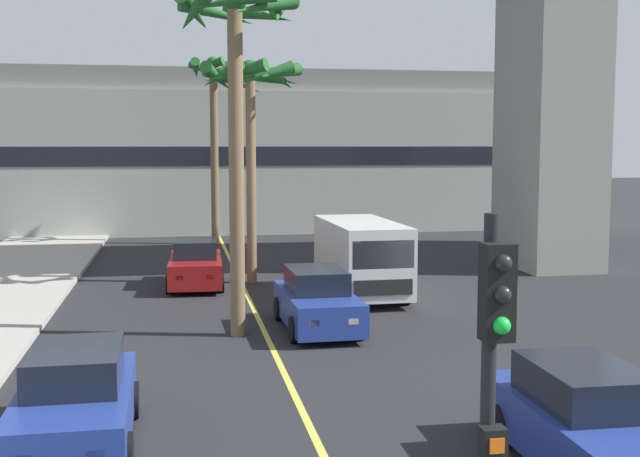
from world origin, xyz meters
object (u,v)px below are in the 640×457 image
(car_queue_front, at_px, (196,265))
(palm_tree_mid_median, at_px, (214,100))
(palm_tree_near_median, at_px, (235,55))
(delivery_van, at_px, (361,256))
(traffic_light_median_near, at_px, (491,401))
(palm_tree_far_median, at_px, (251,94))
(car_queue_fourth, at_px, (317,302))
(car_queue_second, at_px, (76,402))
(car_queue_third, at_px, (587,424))

(car_queue_front, relative_size, palm_tree_mid_median, 0.47)
(car_queue_front, distance_m, palm_tree_near_median, 9.64)
(delivery_van, xyz_separation_m, traffic_light_median_near, (-3.23, -18.54, 1.43))
(traffic_light_median_near, xyz_separation_m, palm_tree_mid_median, (-0.61, 32.99, 4.12))
(palm_tree_mid_median, height_order, palm_tree_far_median, palm_tree_mid_median)
(traffic_light_median_near, xyz_separation_m, palm_tree_near_median, (-0.98, 13.94, 4.17))
(delivery_van, relative_size, palm_tree_far_median, 0.70)
(car_queue_fourth, bearing_deg, palm_tree_far_median, 97.58)
(traffic_light_median_near, bearing_deg, car_queue_second, 120.29)
(palm_tree_near_median, distance_m, palm_tree_mid_median, 19.05)
(delivery_van, xyz_separation_m, palm_tree_near_median, (-4.21, -4.60, 5.60))
(delivery_van, bearing_deg, car_queue_fourth, -116.74)
(car_queue_second, distance_m, traffic_light_median_near, 8.24)
(palm_tree_far_median, bearing_deg, car_queue_second, -105.69)
(car_queue_second, xyz_separation_m, palm_tree_near_median, (3.05, 7.04, 6.16))
(car_queue_second, xyz_separation_m, car_queue_third, (7.39, -2.30, 0.00))
(car_queue_fourth, distance_m, traffic_light_median_near, 14.48)
(car_queue_third, height_order, car_queue_fourth, same)
(car_queue_fourth, xyz_separation_m, delivery_van, (2.14, 4.24, 0.57))
(palm_tree_near_median, bearing_deg, palm_tree_far_median, 81.95)
(traffic_light_median_near, distance_m, palm_tree_far_median, 21.99)
(car_queue_front, distance_m, car_queue_fourth, 7.59)
(car_queue_front, height_order, palm_tree_far_median, palm_tree_far_median)
(car_queue_second, xyz_separation_m, palm_tree_mid_median, (3.42, 26.09, 6.11))
(traffic_light_median_near, bearing_deg, palm_tree_mid_median, 91.06)
(car_queue_front, height_order, delivery_van, delivery_van)
(palm_tree_near_median, bearing_deg, palm_tree_mid_median, 88.89)
(car_queue_third, height_order, delivery_van, delivery_van)
(palm_tree_near_median, bearing_deg, traffic_light_median_near, -85.99)
(palm_tree_near_median, bearing_deg, car_queue_third, -65.08)
(car_queue_front, distance_m, car_queue_third, 17.50)
(car_queue_front, xyz_separation_m, delivery_van, (5.06, -2.77, 0.57))
(car_queue_second, relative_size, car_queue_fourth, 1.00)
(car_queue_fourth, bearing_deg, traffic_light_median_near, -94.37)
(palm_tree_far_median, bearing_deg, palm_tree_mid_median, 93.64)
(car_queue_fourth, height_order, palm_tree_near_median, palm_tree_near_median)
(car_queue_third, relative_size, palm_tree_mid_median, 0.46)
(palm_tree_far_median, bearing_deg, palm_tree_near_median, -98.05)
(car_queue_fourth, bearing_deg, car_queue_front, 112.67)
(car_queue_front, height_order, traffic_light_median_near, traffic_light_median_near)
(car_queue_second, height_order, car_queue_fourth, same)
(car_queue_front, bearing_deg, palm_tree_mid_median, 84.01)
(car_queue_third, distance_m, delivery_van, 13.96)
(car_queue_second, height_order, delivery_van, delivery_van)
(car_queue_front, xyz_separation_m, palm_tree_near_median, (0.86, -7.37, 6.16))
(palm_tree_near_median, distance_m, palm_tree_far_median, 7.81)
(car_queue_third, bearing_deg, traffic_light_median_near, -126.15)
(car_queue_third, relative_size, traffic_light_median_near, 0.98)
(car_queue_fourth, relative_size, delivery_van, 0.78)
(car_queue_second, relative_size, palm_tree_near_median, 0.49)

